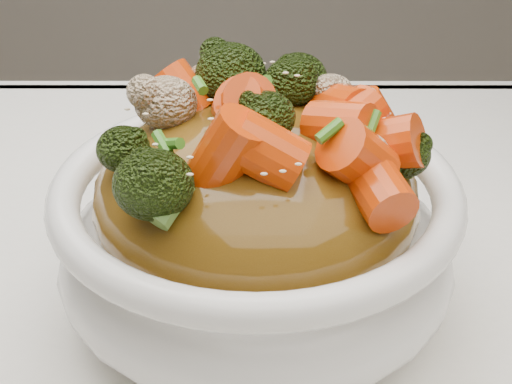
# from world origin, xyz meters

# --- Properties ---
(tablecloth) EXTENTS (1.20, 0.80, 0.04)m
(tablecloth) POSITION_xyz_m (0.00, 0.00, 0.73)
(tablecloth) COLOR white
(tablecloth) RESTS_ON dining_table
(bowl) EXTENTS (0.29, 0.29, 0.09)m
(bowl) POSITION_xyz_m (-0.04, 0.05, 0.80)
(bowl) COLOR white
(bowl) RESTS_ON tablecloth
(sauce_base) EXTENTS (0.23, 0.23, 0.10)m
(sauce_base) POSITION_xyz_m (-0.04, 0.05, 0.83)
(sauce_base) COLOR #5E3E10
(sauce_base) RESTS_ON bowl
(carrots) EXTENTS (0.23, 0.23, 0.06)m
(carrots) POSITION_xyz_m (-0.04, 0.05, 0.90)
(carrots) COLOR #D13C06
(carrots) RESTS_ON sauce_base
(broccoli) EXTENTS (0.23, 0.23, 0.05)m
(broccoli) POSITION_xyz_m (-0.04, 0.05, 0.90)
(broccoli) COLOR black
(broccoli) RESTS_ON sauce_base
(cauliflower) EXTENTS (0.23, 0.23, 0.04)m
(cauliflower) POSITION_xyz_m (-0.04, 0.05, 0.90)
(cauliflower) COLOR #CAAF8A
(cauliflower) RESTS_ON sauce_base
(scallions) EXTENTS (0.17, 0.17, 0.02)m
(scallions) POSITION_xyz_m (-0.04, 0.05, 0.90)
(scallions) COLOR #36751B
(scallions) RESTS_ON sauce_base
(sesame_seeds) EXTENTS (0.21, 0.21, 0.01)m
(sesame_seeds) POSITION_xyz_m (-0.04, 0.05, 0.90)
(sesame_seeds) COLOR beige
(sesame_seeds) RESTS_ON sauce_base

